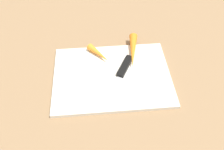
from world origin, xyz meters
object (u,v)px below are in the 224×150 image
(carrot_short, at_px, (99,54))
(carrot_long, at_px, (133,50))
(knife, at_px, (123,69))
(cutting_board, at_px, (112,76))

(carrot_short, distance_m, carrot_long, 0.11)
(knife, xyz_separation_m, carrot_long, (-0.04, -0.07, 0.01))
(cutting_board, distance_m, carrot_long, 0.12)
(knife, relative_size, carrot_short, 2.00)
(cutting_board, xyz_separation_m, carrot_short, (0.04, -0.09, 0.02))
(carrot_short, bearing_deg, carrot_long, 52.19)
(carrot_long, bearing_deg, carrot_short, -78.93)
(knife, distance_m, carrot_short, 0.10)
(cutting_board, height_order, carrot_long, carrot_long)
(cutting_board, relative_size, carrot_short, 3.87)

